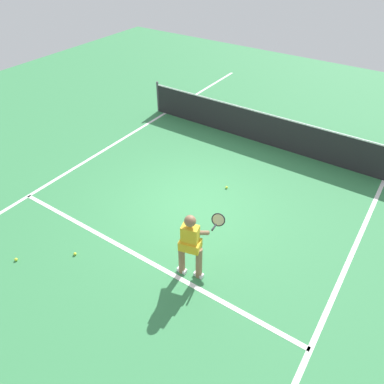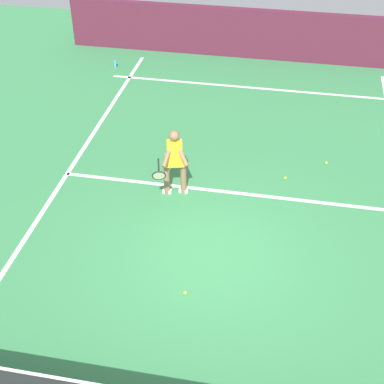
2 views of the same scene
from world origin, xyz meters
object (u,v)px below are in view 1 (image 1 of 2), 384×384
(tennis_player, at_px, (191,243))
(tennis_ball_far, at_px, (75,254))
(tennis_ball_mid, at_px, (16,259))
(tennis_ball_near, at_px, (227,187))

(tennis_player, xyz_separation_m, tennis_ball_far, (-2.33, -0.99, -0.81))
(tennis_ball_mid, bearing_deg, tennis_ball_near, 62.54)
(tennis_ball_mid, relative_size, tennis_ball_far, 1.00)
(tennis_player, relative_size, tennis_ball_mid, 23.48)
(tennis_player, height_order, tennis_ball_mid, tennis_player)
(tennis_ball_near, distance_m, tennis_ball_far, 4.16)
(tennis_player, distance_m, tennis_ball_near, 3.10)
(tennis_player, xyz_separation_m, tennis_ball_mid, (-3.24, -1.79, -0.81))
(tennis_ball_near, bearing_deg, tennis_player, -74.24)
(tennis_player, bearing_deg, tennis_ball_far, -157.10)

